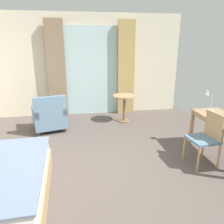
{
  "coord_description": "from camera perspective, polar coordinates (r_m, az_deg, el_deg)",
  "views": [
    {
      "loc": [
        -0.15,
        -3.08,
        2.02
      ],
      "look_at": [
        0.42,
        0.26,
        0.94
      ],
      "focal_mm": 35.59,
      "sensor_mm": 36.0,
      "label": 1
    }
  ],
  "objects": [
    {
      "name": "armchair_by_window",
      "position": [
        5.41,
        -15.78,
        -1.08
      ],
      "size": [
        0.88,
        0.91,
        0.88
      ],
      "color": "slate",
      "rests_on": "ground"
    },
    {
      "name": "desk_lamp",
      "position": [
        4.67,
        23.34,
        4.12
      ],
      "size": [
        0.19,
        0.24,
        0.44
      ],
      "color": "#B7B2A8",
      "rests_on": "writing_desk"
    },
    {
      "name": "desk_chair",
      "position": [
        4.07,
        23.23,
        -5.59
      ],
      "size": [
        0.46,
        0.49,
        0.9
      ],
      "color": "slate",
      "rests_on": "ground"
    },
    {
      "name": "curtain_panel_right",
      "position": [
        6.38,
        3.61,
        11.05
      ],
      "size": [
        0.47,
        0.1,
        2.59
      ],
      "primitive_type": "cube",
      "color": "tan",
      "rests_on": "ground"
    },
    {
      "name": "ground",
      "position": [
        3.71,
        -5.9,
        -16.33
      ],
      "size": [
        6.14,
        7.07,
        0.1
      ],
      "primitive_type": "cube",
      "color": "#564C47"
    },
    {
      "name": "balcony_glass_door",
      "position": [
        6.35,
        -5.19,
        10.27
      ],
      "size": [
        1.47,
        0.02,
        2.43
      ],
      "primitive_type": "cube",
      "color": "silver",
      "rests_on": "ground"
    },
    {
      "name": "round_cafe_table",
      "position": [
        5.78,
        3.17,
        2.45
      ],
      "size": [
        0.59,
        0.59,
        0.7
      ],
      "color": "tan",
      "rests_on": "ground"
    },
    {
      "name": "wall_back",
      "position": [
        6.39,
        -8.4,
        11.7
      ],
      "size": [
        5.74,
        0.12,
        2.77
      ],
      "primitive_type": "cube",
      "color": "beige",
      "rests_on": "ground"
    },
    {
      "name": "curtain_panel_left",
      "position": [
        6.24,
        -14.07,
        10.42
      ],
      "size": [
        0.47,
        0.1,
        2.59
      ],
      "primitive_type": "cube",
      "color": "#897056",
      "rests_on": "ground"
    }
  ]
}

